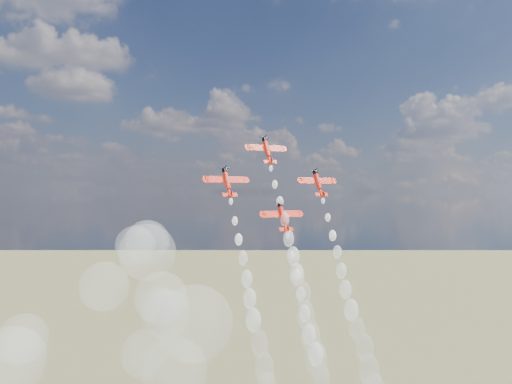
{
  "coord_description": "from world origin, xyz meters",
  "views": [
    {
      "loc": [
        -95.63,
        -119.33,
        107.98
      ],
      "look_at": [
        -23.95,
        13.67,
        107.92
      ],
      "focal_mm": 38.0,
      "sensor_mm": 36.0,
      "label": 1
    }
  ],
  "objects_px": {
    "plane_lead": "(267,150)",
    "plane_left": "(227,182)",
    "plane_right": "(318,183)",
    "plane_slot": "(283,216)"
  },
  "relations": [
    {
      "from": "plane_lead",
      "to": "plane_left",
      "type": "bearing_deg",
      "value": -163.6
    },
    {
      "from": "plane_right",
      "to": "plane_slot",
      "type": "xyz_separation_m",
      "value": [
        -14.97,
        -4.41,
        -9.51
      ]
    },
    {
      "from": "plane_lead",
      "to": "plane_right",
      "type": "distance_m",
      "value": 18.28
    },
    {
      "from": "plane_lead",
      "to": "plane_left",
      "type": "relative_size",
      "value": 1.0
    },
    {
      "from": "plane_left",
      "to": "plane_right",
      "type": "relative_size",
      "value": 1.0
    },
    {
      "from": "plane_left",
      "to": "plane_slot",
      "type": "height_order",
      "value": "plane_left"
    },
    {
      "from": "plane_lead",
      "to": "plane_right",
      "type": "relative_size",
      "value": 1.0
    },
    {
      "from": "plane_left",
      "to": "plane_slot",
      "type": "xyz_separation_m",
      "value": [
        14.97,
        -4.41,
        -9.51
      ]
    },
    {
      "from": "plane_left",
      "to": "plane_lead",
      "type": "bearing_deg",
      "value": 16.4
    },
    {
      "from": "plane_right",
      "to": "plane_slot",
      "type": "height_order",
      "value": "plane_right"
    }
  ]
}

